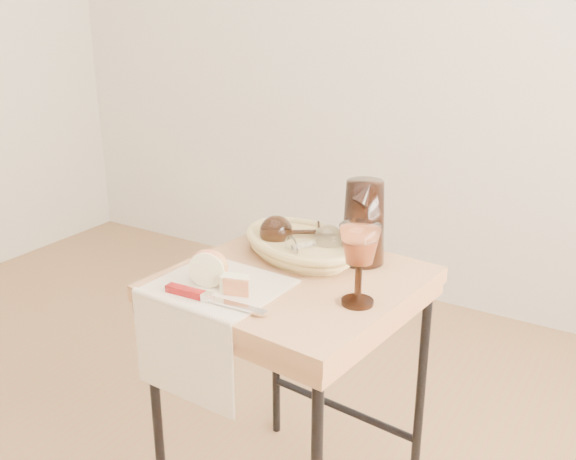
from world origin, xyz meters
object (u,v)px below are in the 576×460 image
Objects in this scene: wine_goblet at (359,265)px; apple_half at (209,266)px; side_table at (292,400)px; goblet_lying_b at (313,243)px; tea_towel at (219,286)px; goblet_lying_a at (294,232)px; bread_basket at (301,247)px; table_knife at (211,297)px; pitcher at (364,222)px.

wine_goblet is 2.02× the size of apple_half.
goblet_lying_b is at bearing 90.70° from side_table.
goblet_lying_b is at bearing 142.55° from wine_goblet.
tea_towel is at bearing -175.99° from goblet_lying_b.
goblet_lying_b and apple_half have the same top height.
goblet_lying_a is at bearing 119.63° from side_table.
side_table is 2.20× the size of bread_basket.
table_knife is at bearing -71.84° from bread_basket.
bread_basket reaches higher than tea_towel.
side_table is at bearing -45.31° from bread_basket.
tea_towel is at bearing -163.57° from wine_goblet.
goblet_lying_b is 0.13m from pitcher.
wine_goblet is (0.26, -0.18, 0.04)m from goblet_lying_a.
goblet_lying_b is 0.24m from wine_goblet.
tea_towel is (-0.11, -0.14, 0.34)m from side_table.
tea_towel is 0.05m from apple_half.
goblet_lying_a is 0.56× the size of pitcher.
table_knife is at bearing -164.42° from goblet_lying_b.
wine_goblet is at bearing -14.59° from side_table.
tea_towel is 0.26m from bread_basket.
bread_basket is (0.06, 0.25, 0.02)m from tea_towel.
apple_half is (-0.13, -0.24, -0.00)m from goblet_lying_b.
pitcher is at bearing -28.08° from goblet_lying_b.
goblet_lying_b is at bearing 1.04° from bread_basket.
table_knife is (0.00, -0.34, -0.04)m from goblet_lying_a.
goblet_lying_b is 0.32m from table_knife.
wine_goblet is at bearing -3.45° from apple_half.
apple_half is at bearing -179.93° from goblet_lying_b.
tea_towel is at bearing -81.10° from bread_basket.
pitcher is 0.42m from table_knife.
bread_basket is 0.05m from goblet_lying_b.
side_table is 3.78× the size of wine_goblet.
goblet_lying_b is at bearing 73.89° from table_knife.
goblet_lying_a is (-0.03, 0.01, 0.03)m from bread_basket.
apple_half reaches higher than bread_basket.
side_table is at bearing -97.34° from pitcher.
pitcher reaches higher than bread_basket.
pitcher reaches higher than goblet_lying_b.
goblet_lying_a is 1.55× the size of apple_half.
goblet_lying_b is (0.04, -0.02, 0.02)m from bread_basket.
pitcher reaches higher than apple_half.
side_table is at bearing 27.81° from apple_half.
goblet_lying_a is 0.08m from goblet_lying_b.
goblet_lying_a is 0.34m from table_knife.
bread_basket is at bearing -137.71° from pitcher.
side_table is 7.64× the size of apple_half.
tea_towel is at bearing -100.68° from pitcher.
wine_goblet is at bearing 113.32° from goblet_lying_a.
tea_towel is 0.08m from table_knife.
goblet_lying_b is (-0.00, 0.10, 0.39)m from side_table.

